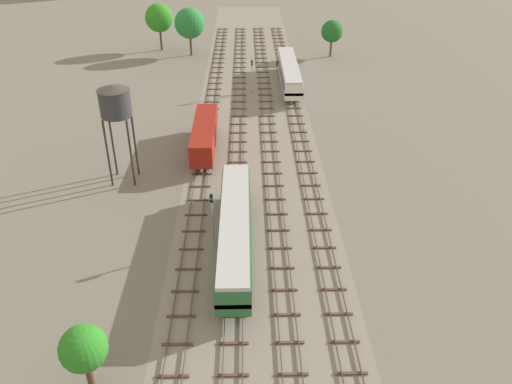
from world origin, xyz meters
The scene contains 17 objects.
ground_plane centered at (0.00, 56.00, 0.00)m, with size 480.00×480.00×0.00m, color slate.
ballast_bed centered at (0.00, 56.00, 0.00)m, with size 16.86×176.00×0.01m, color gray.
track_far_left centered at (-6.43, 57.00, 0.14)m, with size 2.40×126.00×0.29m.
track_left centered at (-2.14, 57.00, 0.14)m, with size 2.40×126.00×0.29m.
track_centre_left centered at (2.14, 57.00, 0.14)m, with size 2.40×126.00×0.29m.
track_centre centered at (6.43, 57.00, 0.14)m, with size 2.40×126.00×0.29m.
diesel_railcar_left_nearest centered at (-2.14, 31.23, 2.60)m, with size 2.96×20.50×3.80m.
freight_boxcar_far_left_near centered at (-6.42, 52.83, 2.45)m, with size 2.87×14.00×3.60m.
diesel_railcar_centre_mid centered at (6.43, 77.81, 2.60)m, with size 2.96×20.50×3.80m.
water_tower centered at (-15.39, 45.47, 9.67)m, with size 3.65×3.65×11.65m.
signal_post_nearest centered at (-4.29, 32.37, 3.68)m, with size 0.28×0.47×5.84m.
signal_post_near centered at (4.29, 77.20, 3.07)m, with size 0.28×0.47×4.79m.
signal_post_mid centered at (0.00, 74.35, 3.64)m, with size 0.28×0.47×5.77m.
lineside_tree_0 centered at (-12.10, 97.04, 6.37)m, with size 5.95×5.95×9.36m.
lineside_tree_1 centered at (16.15, 95.64, 5.00)m, with size 4.31×4.31×7.18m.
lineside_tree_2 centered at (-11.97, 15.75, 3.80)m, with size 3.27×3.27×5.48m.
lineside_tree_3 centered at (-18.64, 100.90, 6.57)m, with size 5.69×5.69×9.44m.
Camera 1 is at (-0.93, -8.81, 30.56)m, focal length 36.52 mm.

